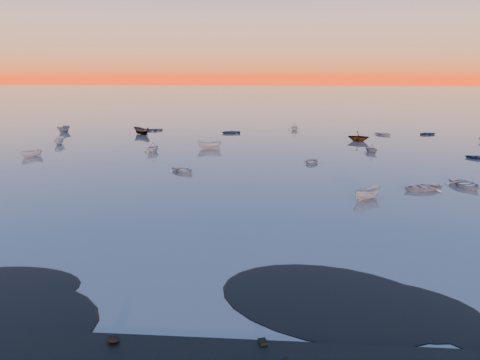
# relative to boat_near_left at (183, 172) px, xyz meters

# --- Properties ---
(ground) EXTENTS (600.00, 600.00, 0.00)m
(ground) POSITION_rel_boat_near_left_xyz_m (4.85, 64.46, 0.00)
(ground) COLOR #6E635C
(ground) RESTS_ON ground
(mud_lobes) EXTENTS (140.00, 6.00, 0.07)m
(mud_lobes) POSITION_rel_boat_near_left_xyz_m (4.85, -36.54, 0.01)
(mud_lobes) COLOR black
(mud_lobes) RESTS_ON ground
(moored_fleet) EXTENTS (124.00, 58.00, 1.20)m
(moored_fleet) POSITION_rel_boat_near_left_xyz_m (4.85, 17.46, 0.00)
(moored_fleet) COLOR silver
(moored_fleet) RESTS_ON ground
(boat_near_left) EXTENTS (3.93, 3.93, 0.98)m
(boat_near_left) POSITION_rel_boat_near_left_xyz_m (0.00, 0.00, 0.00)
(boat_near_left) COLOR silver
(boat_near_left) RESTS_ON ground
(boat_near_center) EXTENTS (3.33, 3.76, 1.23)m
(boat_near_center) POSITION_rel_boat_near_left_xyz_m (21.66, -11.54, 0.00)
(boat_near_center) COLOR silver
(boat_near_center) RESTS_ON ground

